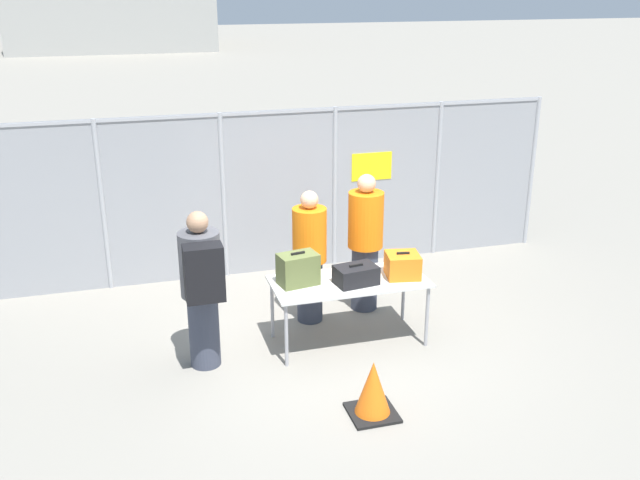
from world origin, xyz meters
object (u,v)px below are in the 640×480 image
object	(u,v)px
suitcase_orange	(403,265)
traveler_hooded	(202,285)
inspection_table	(349,285)
security_worker_near	(310,255)
security_worker_far	(365,241)
traffic_cone	(373,390)
suitcase_olive	(298,269)
suitcase_black	(356,275)
utility_trailer	(301,192)

from	to	relation	value
suitcase_orange	traveler_hooded	bearing A→B (deg)	-178.13
inspection_table	security_worker_near	distance (m)	0.73
security_worker_far	traffic_cone	distance (m)	2.45
traffic_cone	inspection_table	bearing A→B (deg)	80.59
suitcase_olive	traveler_hooded	size ratio (longest dim) A/B	0.27
security_worker_near	security_worker_far	size ratio (longest dim) A/B	0.94
suitcase_black	traffic_cone	distance (m)	1.51
suitcase_orange	traffic_cone	distance (m)	1.77
suitcase_black	utility_trailer	bearing A→B (deg)	82.49
suitcase_olive	suitcase_black	world-z (taller)	suitcase_olive
inspection_table	security_worker_far	distance (m)	0.95
traveler_hooded	security_worker_far	world-z (taller)	security_worker_far
utility_trailer	traffic_cone	xyz separation A→B (m)	(-0.92, -6.16, -0.15)
suitcase_black	suitcase_orange	distance (m)	0.58
traveler_hooded	security_worker_near	bearing A→B (deg)	15.78
security_worker_near	traffic_cone	distance (m)	2.20
suitcase_black	utility_trailer	world-z (taller)	suitcase_black
suitcase_black	traveler_hooded	world-z (taller)	traveler_hooded
suitcase_black	traveler_hooded	size ratio (longest dim) A/B	0.28
suitcase_olive	traveler_hooded	bearing A→B (deg)	-170.03
suitcase_orange	security_worker_near	bearing A→B (deg)	141.52
suitcase_orange	utility_trailer	xyz separation A→B (m)	(0.06, 4.75, -0.49)
suitcase_olive	security_worker_near	xyz separation A→B (m)	(0.29, 0.60, -0.09)
suitcase_olive	security_worker_near	size ratio (longest dim) A/B	0.28
security_worker_far	utility_trailer	bearing A→B (deg)	-89.17
security_worker_near	suitcase_olive	bearing A→B (deg)	62.15
inspection_table	traveler_hooded	bearing A→B (deg)	-175.67
security_worker_near	utility_trailer	size ratio (longest dim) A/B	0.49
suitcase_black	traffic_cone	world-z (taller)	suitcase_black
traffic_cone	suitcase_olive	bearing A→B (deg)	102.22
suitcase_orange	suitcase_black	bearing A→B (deg)	-174.75
suitcase_olive	traffic_cone	world-z (taller)	suitcase_olive
security_worker_far	traffic_cone	xyz separation A→B (m)	(-0.71, -2.26, -0.64)
suitcase_black	inspection_table	bearing A→B (deg)	112.78
inspection_table	traffic_cone	xyz separation A→B (m)	(-0.24, -1.46, -0.44)
suitcase_olive	security_worker_far	distance (m)	1.28
security_worker_far	inspection_table	bearing A→B (deg)	63.28
security_worker_near	inspection_table	bearing A→B (deg)	111.27
suitcase_orange	security_worker_far	size ratio (longest dim) A/B	0.24
inspection_table	suitcase_olive	world-z (taller)	suitcase_olive
security_worker_far	traffic_cone	bearing A→B (deg)	76.31
security_worker_far	utility_trailer	world-z (taller)	security_worker_far
inspection_table	suitcase_black	size ratio (longest dim) A/B	3.54
suitcase_olive	utility_trailer	xyz separation A→B (m)	(1.25, 4.63, -0.53)
suitcase_black	traveler_hooded	distance (m)	1.69
traveler_hooded	security_worker_far	distance (m)	2.31
suitcase_orange	utility_trailer	distance (m)	4.77
inspection_table	suitcase_olive	xyz separation A→B (m)	(-0.57, 0.06, 0.23)
inspection_table	suitcase_black	xyz separation A→B (m)	(0.04, -0.10, 0.16)
suitcase_olive	security_worker_near	distance (m)	0.67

